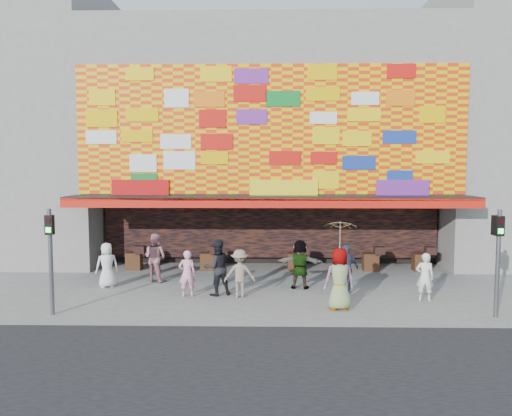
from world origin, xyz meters
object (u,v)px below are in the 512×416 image
(ped_c, at_px, (217,267))
(ped_g, at_px, (339,279))
(ped_i, at_px, (155,257))
(ped_h, at_px, (425,277))
(ped_d, at_px, (240,273))
(ped_a, at_px, (107,265))
(parasol, at_px, (340,236))
(ped_f, at_px, (300,264))
(ped_e, at_px, (346,269))
(signal_left, at_px, (50,249))
(ped_b, at_px, (187,273))
(signal_right, at_px, (498,251))

(ped_c, xyz_separation_m, ped_g, (3.73, -1.53, -0.00))
(ped_i, bearing_deg, ped_h, -172.31)
(ped_d, xyz_separation_m, ped_i, (-3.17, 2.10, 0.11))
(ped_a, relative_size, ped_d, 1.01)
(ped_a, xyz_separation_m, ped_d, (4.64, -1.19, -0.01))
(parasol, bearing_deg, ped_c, 157.67)
(ped_f, height_order, parasol, parasol)
(ped_i, bearing_deg, parasol, 173.78)
(ped_a, height_order, ped_c, ped_c)
(ped_c, height_order, ped_g, ped_c)
(ped_h, bearing_deg, ped_e, -8.39)
(ped_f, height_order, ped_i, ped_i)
(signal_left, height_order, ped_g, signal_left)
(ped_g, bearing_deg, ped_c, -31.50)
(signal_left, relative_size, ped_a, 1.93)
(ped_b, relative_size, ped_h, 1.00)
(signal_right, bearing_deg, parasol, 170.95)
(ped_e, bearing_deg, signal_right, 116.63)
(ped_d, bearing_deg, ped_h, 172.06)
(ped_d, bearing_deg, signal_right, 159.77)
(signal_right, relative_size, ped_f, 1.78)
(signal_left, xyz_separation_m, ped_h, (10.96, 1.67, -1.11))
(ped_i, bearing_deg, ped_e, -170.88)
(signal_right, distance_m, ped_b, 9.20)
(ped_a, bearing_deg, ped_g, 134.48)
(ped_b, bearing_deg, ped_f, -172.33)
(ped_c, relative_size, ped_d, 1.19)
(ped_f, distance_m, ped_i, 5.25)
(ped_e, bearing_deg, ped_h, 130.91)
(ped_e, height_order, ped_h, ped_e)
(ped_d, distance_m, ped_g, 3.26)
(ped_d, xyz_separation_m, ped_e, (3.46, 0.49, 0.05))
(ped_c, height_order, ped_e, ped_c)
(ped_g, bearing_deg, signal_left, -4.45)
(ped_d, xyz_separation_m, parasol, (2.98, -1.31, 1.39))
(ped_a, height_order, parasol, parasol)
(ped_h, height_order, ped_i, ped_i)
(signal_left, bearing_deg, ped_e, 15.94)
(ped_c, bearing_deg, ped_f, 173.93)
(ped_g, relative_size, ped_h, 1.21)
(ped_h, bearing_deg, ped_f, -10.56)
(ped_d, height_order, ped_e, ped_e)
(ped_e, bearing_deg, signal_left, -14.03)
(ped_c, bearing_deg, ped_h, 150.37)
(signal_left, relative_size, ped_g, 1.65)
(ped_f, bearing_deg, signal_right, 156.22)
(ped_c, height_order, ped_i, ped_c)
(signal_left, xyz_separation_m, ped_f, (7.18, 3.14, -1.02))
(signal_left, distance_m, ped_c, 5.05)
(ped_d, height_order, ped_h, ped_d)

